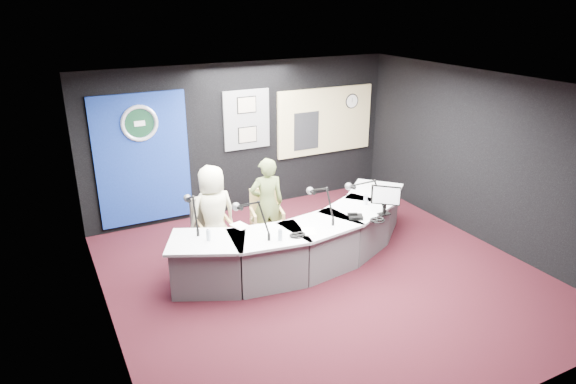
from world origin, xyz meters
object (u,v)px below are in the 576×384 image
person_woman (267,204)px  armchair_left (214,228)px  broadcast_desk (304,239)px  armchair_right (267,219)px  person_man (213,214)px

person_woman → armchair_left: bearing=9.9°
armchair_left → person_woman: bearing=2.1°
armchair_left → person_woman: size_ratio=0.69×
broadcast_desk → armchair_left: size_ratio=4.29×
broadcast_desk → armchair_left: 1.41m
armchair_right → person_woman: size_ratio=0.65×
broadcast_desk → person_woman: size_ratio=2.95×
person_woman → person_man: bearing=9.9°
broadcast_desk → person_woman: (-0.29, 0.72, 0.39)m
armchair_left → person_woman: (0.91, -0.00, 0.24)m
armchair_left → armchair_right: 0.91m
broadcast_desk → person_woman: person_woman is taller
broadcast_desk → armchair_right: (-0.29, 0.72, 0.13)m
armchair_left → armchair_right: bearing=2.1°
person_woman → broadcast_desk: bearing=122.1°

